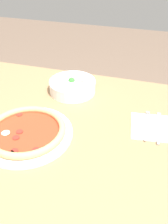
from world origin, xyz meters
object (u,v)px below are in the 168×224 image
Objects in this scene: fork at (146,125)px; knife at (159,129)px; bowl at (72,85)px; pizza at (26,132)px.

knife is at bearing -100.11° from fork.
bowl is at bearing 64.65° from knife.
pizza is 1.58× the size of bowl.
fork is 0.96× the size of knife.
bowl reaches higher than fork.
pizza is 0.51m from knife.
pizza is 0.47m from fork.
fork is at bearing 23.17° from pizza.
bowl is 1.16× the size of fork.
bowl is 0.45m from knife.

